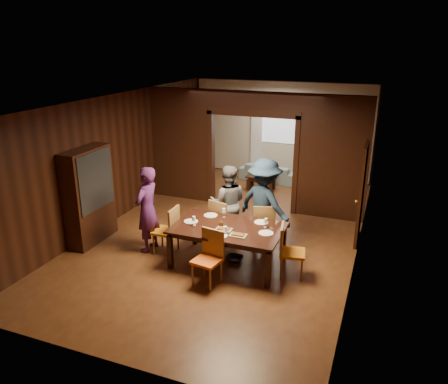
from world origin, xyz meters
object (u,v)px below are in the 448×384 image
at_px(dining_table, 228,245).
at_px(person_grey, 228,203).
at_px(sofa, 270,172).
at_px(hutch, 89,196).
at_px(chair_far_l, 223,221).
at_px(chair_left, 165,230).
at_px(chair_far_r, 264,225).
at_px(chair_near, 207,259).
at_px(coffee_table, 261,182).
at_px(person_purple, 147,210).
at_px(chair_right, 293,251).
at_px(person_navy, 264,204).

bearing_deg(dining_table, person_grey, 110.69).
bearing_deg(sofa, hutch, 73.16).
relative_size(sofa, chair_far_l, 1.82).
relative_size(chair_left, chair_far_r, 1.00).
bearing_deg(dining_table, chair_near, -95.37).
relative_size(person_grey, chair_left, 1.67).
bearing_deg(chair_far_l, hutch, 34.71).
xyz_separation_m(sofa, chair_near, (0.56, -6.10, 0.23)).
bearing_deg(coffee_table, chair_near, -83.71).
height_order(person_purple, chair_far_l, person_purple).
bearing_deg(chair_near, coffee_table, 106.21).
bearing_deg(hutch, chair_right, 1.02).
height_order(sofa, dining_table, dining_table).
bearing_deg(chair_far_r, hutch, -2.13).
bearing_deg(person_grey, person_navy, 154.90).
relative_size(dining_table, chair_left, 2.10).
bearing_deg(chair_far_r, person_purple, 5.75).
bearing_deg(coffee_table, chair_far_l, -86.13).
bearing_deg(chair_far_r, chair_near, 55.61).
relative_size(person_purple, person_navy, 0.93).
relative_size(chair_right, chair_far_l, 1.00).
xyz_separation_m(coffee_table, chair_far_l, (0.24, -3.59, 0.28)).
relative_size(person_grey, chair_far_r, 1.67).
xyz_separation_m(coffee_table, chair_right, (1.89, -4.42, 0.28)).
xyz_separation_m(sofa, coffee_table, (-0.02, -0.86, -0.06)).
bearing_deg(dining_table, chair_far_l, 116.52).
relative_size(person_grey, chair_right, 1.67).
height_order(chair_left, chair_far_r, same).
bearing_deg(person_purple, person_grey, 133.44).
bearing_deg(chair_far_l, dining_table, 132.16).
height_order(person_grey, chair_left, person_grey).
xyz_separation_m(chair_right, chair_far_l, (-1.64, 0.83, 0.00)).
bearing_deg(coffee_table, sofa, 88.91).
height_order(person_navy, chair_near, person_navy).
xyz_separation_m(person_navy, dining_table, (-0.42, -0.95, -0.55)).
relative_size(person_navy, dining_table, 0.92).
relative_size(person_navy, chair_far_l, 1.92).
xyz_separation_m(person_purple, person_grey, (1.30, 1.08, -0.06)).
height_order(person_purple, chair_left, person_purple).
xyz_separation_m(person_navy, coffee_table, (-1.08, 3.47, -0.73)).
distance_m(sofa, chair_far_r, 4.49).
distance_m(coffee_table, chair_near, 5.28).
bearing_deg(chair_far_r, chair_left, 9.36).
relative_size(person_navy, coffee_table, 2.33).
relative_size(sofa, dining_table, 0.87).
distance_m(person_grey, chair_far_r, 0.90).
bearing_deg(chair_near, chair_far_r, 83.70).
height_order(person_navy, dining_table, person_navy).
xyz_separation_m(person_grey, hutch, (-2.63, -1.13, 0.19)).
distance_m(person_purple, chair_near, 1.85).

